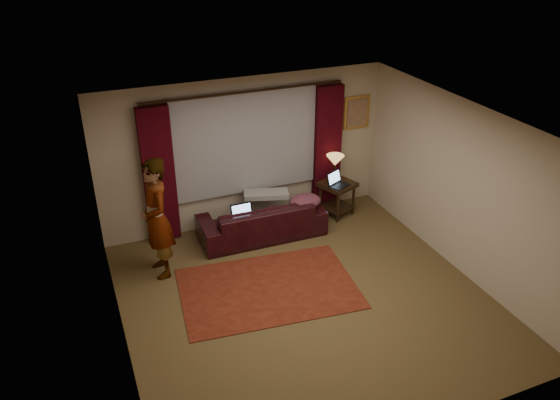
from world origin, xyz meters
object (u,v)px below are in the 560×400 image
object	(u,v)px
end_table	(337,198)
laptop_table	(340,180)
sofa	(262,214)
laptop_sofa	(244,215)
person	(157,219)
tiffany_lamp	(335,169)

from	to	relation	value
end_table	laptop_table	size ratio (longest dim) A/B	1.69
end_table	laptop_table	world-z (taller)	laptop_table
sofa	laptop_sofa	world-z (taller)	sofa
sofa	person	world-z (taller)	person
tiffany_lamp	laptop_table	xyz separation A→B (m)	(0.00, -0.20, -0.13)
person	sofa	bearing A→B (deg)	97.70
tiffany_lamp	laptop_table	world-z (taller)	tiffany_lamp
sofa	end_table	xyz separation A→B (m)	(1.53, 0.19, -0.11)
sofa	person	bearing A→B (deg)	14.34
laptop_sofa	person	xyz separation A→B (m)	(-1.44, -0.27, 0.38)
laptop_sofa	person	world-z (taller)	person
tiffany_lamp	laptop_table	bearing A→B (deg)	-89.99
tiffany_lamp	person	xyz separation A→B (m)	(-3.28, -0.69, 0.05)
end_table	person	xyz separation A→B (m)	(-3.32, -0.62, 0.62)
end_table	laptop_table	bearing A→B (deg)	-105.13
sofa	end_table	size ratio (longest dim) A/B	3.34
end_table	person	distance (m)	3.43
sofa	laptop_sofa	distance (m)	0.41
laptop_sofa	person	distance (m)	1.51
end_table	tiffany_lamp	bearing A→B (deg)	116.67
sofa	laptop_table	size ratio (longest dim) A/B	5.66
sofa	tiffany_lamp	bearing A→B (deg)	-169.03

